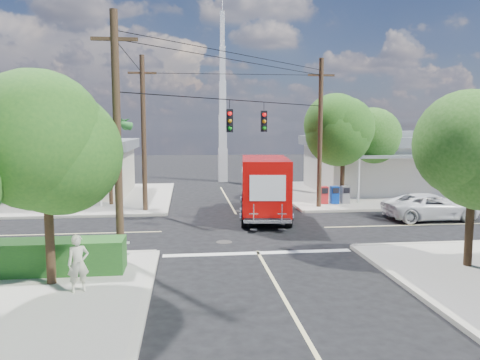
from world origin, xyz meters
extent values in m
plane|color=black|center=(0.00, 0.00, 0.00)|extent=(120.00, 120.00, 0.00)
cube|color=#A6A196|center=(11.00, 11.00, 0.07)|extent=(14.00, 14.00, 0.14)
cube|color=#AFAA9B|center=(4.00, 11.00, 0.07)|extent=(0.25, 14.00, 0.14)
cube|color=#AFAA9B|center=(11.00, 4.00, 0.07)|extent=(14.00, 0.25, 0.14)
cube|color=#A6A196|center=(-11.00, 11.00, 0.07)|extent=(14.00, 14.00, 0.14)
cube|color=#AFAA9B|center=(-4.00, 11.00, 0.07)|extent=(0.25, 14.00, 0.14)
cube|color=#AFAA9B|center=(-11.00, 4.00, 0.07)|extent=(14.00, 0.25, 0.14)
cube|color=#AFAA9B|center=(4.00, -11.00, 0.07)|extent=(0.25, 14.00, 0.14)
cube|color=#AFAA9B|center=(-4.00, -11.00, 0.07)|extent=(0.25, 14.00, 0.14)
cube|color=beige|center=(0.00, 10.00, 0.01)|extent=(0.12, 12.00, 0.01)
cube|color=beige|center=(0.00, -10.00, 0.01)|extent=(0.12, 12.00, 0.01)
cube|color=beige|center=(10.00, 0.00, 0.01)|extent=(12.00, 0.12, 0.01)
cube|color=beige|center=(-10.00, 0.00, 0.01)|extent=(12.00, 0.12, 0.01)
cube|color=silver|center=(0.00, -4.30, 0.01)|extent=(7.50, 0.40, 0.01)
cube|color=beige|center=(12.50, 12.00, 1.84)|extent=(11.00, 8.00, 3.40)
cube|color=slate|center=(12.50, 12.00, 3.89)|extent=(11.80, 8.80, 0.70)
cube|color=slate|center=(12.50, 12.00, 4.39)|extent=(6.05, 4.40, 0.50)
cube|color=slate|center=(12.50, 7.10, 3.04)|extent=(9.90, 1.80, 0.15)
cylinder|color=silver|center=(8.10, 6.30, 1.59)|extent=(0.12, 0.12, 2.90)
cube|color=beige|center=(-12.00, 12.50, 1.74)|extent=(10.00, 8.00, 3.20)
cube|color=slate|center=(-12.00, 12.50, 3.69)|extent=(10.80, 8.80, 0.70)
cube|color=slate|center=(-12.00, 12.50, 4.19)|extent=(5.50, 4.40, 0.50)
cube|color=slate|center=(-12.00, 7.60, 2.84)|extent=(9.00, 1.80, 0.15)
cylinder|color=silver|center=(-8.00, 6.80, 1.49)|extent=(0.12, 0.12, 2.70)
cube|color=silver|center=(0.50, 20.00, 1.50)|extent=(0.80, 0.80, 3.00)
cube|color=silver|center=(0.50, 20.00, 4.50)|extent=(0.70, 0.70, 3.00)
cube|color=silver|center=(0.50, 20.00, 7.50)|extent=(0.60, 0.60, 3.00)
cube|color=silver|center=(0.50, 20.00, 10.50)|extent=(0.50, 0.50, 3.00)
cube|color=silver|center=(0.50, 20.00, 13.50)|extent=(0.40, 0.40, 3.00)
cylinder|color=#422D1C|center=(-7.00, -7.50, 2.00)|extent=(0.28, 0.28, 3.71)
sphere|color=#1F5519|center=(-7.00, -7.50, 4.32)|extent=(3.71, 3.71, 3.71)
sphere|color=#1F5519|center=(-7.40, -7.30, 4.55)|extent=(3.02, 3.02, 3.02)
sphere|color=#1F5519|center=(-6.65, -7.80, 4.20)|extent=(3.25, 3.25, 3.25)
cylinder|color=#422D1C|center=(7.20, 6.80, 2.19)|extent=(0.28, 0.28, 4.10)
sphere|color=#1F5519|center=(7.20, 6.80, 4.75)|extent=(4.10, 4.10, 4.10)
sphere|color=#1F5519|center=(6.80, 7.00, 5.00)|extent=(3.33, 3.33, 3.33)
sphere|color=#1F5519|center=(7.55, 6.50, 4.62)|extent=(3.58, 3.58, 3.58)
cylinder|color=#422D1C|center=(9.80, 9.00, 1.93)|extent=(0.28, 0.28, 3.58)
sphere|color=#235817|center=(9.80, 9.00, 4.17)|extent=(3.58, 3.58, 3.58)
sphere|color=#235817|center=(9.40, 9.20, 4.40)|extent=(2.91, 2.91, 2.91)
sphere|color=#235817|center=(10.15, 8.70, 4.06)|extent=(3.14, 3.14, 3.14)
cylinder|color=#422D1C|center=(7.00, -7.20, 1.87)|extent=(0.28, 0.28, 3.46)
sphere|color=#235817|center=(7.00, -7.20, 4.03)|extent=(3.46, 3.46, 3.46)
sphere|color=#235817|center=(6.60, -7.00, 4.24)|extent=(2.81, 2.81, 2.81)
cylinder|color=#422D1C|center=(-7.50, 7.50, 2.64)|extent=(0.24, 0.24, 5.00)
cone|color=#256A29|center=(-6.60, 7.50, 5.24)|extent=(0.50, 2.06, 0.98)
cone|color=#256A29|center=(-6.94, 8.20, 5.24)|extent=(1.92, 1.68, 0.98)
cone|color=#256A29|center=(-7.70, 8.38, 5.24)|extent=(2.12, 0.95, 0.98)
cone|color=#256A29|center=(-8.31, 7.89, 5.24)|extent=(1.34, 2.07, 0.98)
cone|color=#256A29|center=(-8.31, 7.11, 5.24)|extent=(1.34, 2.07, 0.98)
cone|color=#256A29|center=(-7.70, 6.62, 5.24)|extent=(2.12, 0.95, 0.98)
cone|color=#256A29|center=(-6.94, 6.80, 5.24)|extent=(1.92, 1.68, 0.98)
cylinder|color=#422D1C|center=(-9.50, 9.00, 2.44)|extent=(0.24, 0.24, 4.60)
cone|color=#256A29|center=(-8.60, 9.00, 4.84)|extent=(0.50, 2.06, 0.98)
cone|color=#256A29|center=(-8.94, 9.70, 4.84)|extent=(1.92, 1.68, 0.98)
cone|color=#256A29|center=(-9.70, 9.88, 4.84)|extent=(2.12, 0.95, 0.98)
cone|color=#256A29|center=(-10.31, 9.39, 4.84)|extent=(1.34, 2.07, 0.98)
cone|color=#256A29|center=(-10.31, 8.61, 4.84)|extent=(1.34, 2.07, 0.98)
cone|color=#256A29|center=(-9.70, 8.12, 4.84)|extent=(2.12, 0.95, 0.98)
cone|color=#256A29|center=(-8.94, 8.30, 4.84)|extent=(1.92, 1.68, 0.98)
cylinder|color=#473321|center=(-5.20, -5.20, 4.50)|extent=(0.28, 0.28, 9.00)
cube|color=#473321|center=(-5.20, -5.20, 8.00)|extent=(1.60, 0.12, 0.12)
cylinder|color=#473321|center=(5.20, 5.20, 4.50)|extent=(0.28, 0.28, 9.00)
cube|color=#473321|center=(5.20, 5.20, 8.00)|extent=(1.60, 0.12, 0.12)
cylinder|color=#473321|center=(-5.20, 5.20, 4.50)|extent=(0.28, 0.28, 9.00)
cube|color=#473321|center=(-5.20, 5.20, 8.00)|extent=(1.60, 0.12, 0.12)
cylinder|color=black|center=(0.00, 0.00, 6.20)|extent=(10.43, 10.43, 0.04)
cube|color=black|center=(-0.80, -0.80, 5.25)|extent=(0.30, 0.24, 1.05)
sphere|color=red|center=(-0.80, -0.94, 5.58)|extent=(0.20, 0.20, 0.20)
cube|color=black|center=(1.10, 1.10, 5.25)|extent=(0.30, 0.24, 1.05)
sphere|color=red|center=(1.10, 0.96, 5.58)|extent=(0.20, 0.20, 0.20)
cube|color=silver|center=(-7.80, -5.60, 0.49)|extent=(5.94, 0.05, 0.08)
cube|color=silver|center=(-7.80, -5.60, 0.89)|extent=(5.94, 0.05, 0.08)
cube|color=silver|center=(-5.00, -5.60, 0.64)|extent=(0.09, 0.06, 1.00)
cube|color=#1E4D1D|center=(-8.00, -6.40, 0.69)|extent=(6.20, 1.20, 1.10)
cube|color=red|center=(5.80, 6.20, 0.69)|extent=(0.50, 0.50, 1.10)
cube|color=#0735A6|center=(6.50, 6.20, 0.69)|extent=(0.50, 0.50, 1.10)
cube|color=slate|center=(7.20, 6.20, 0.69)|extent=(0.50, 0.50, 1.10)
cube|color=black|center=(1.46, 3.05, 0.52)|extent=(3.07, 7.63, 0.24)
cube|color=red|center=(1.81, 5.94, 1.29)|extent=(2.46, 1.88, 2.09)
cube|color=black|center=(1.89, 6.60, 1.67)|extent=(2.01, 0.48, 0.90)
cube|color=silver|center=(1.92, 6.79, 0.62)|extent=(2.19, 0.38, 0.33)
cube|color=red|center=(1.36, 2.20, 1.95)|extent=(3.03, 5.77, 2.76)
cube|color=white|center=(2.56, 2.06, 2.09)|extent=(0.43, 3.40, 1.24)
cube|color=white|center=(0.16, 2.35, 2.09)|extent=(0.43, 3.40, 1.24)
cube|color=white|center=(1.03, -0.56, 2.09)|extent=(1.70, 0.22, 1.24)
cube|color=silver|center=(1.01, -0.68, 0.52)|extent=(2.30, 0.51, 0.17)
cube|color=silver|center=(0.33, -0.72, 0.90)|extent=(0.43, 0.11, 0.95)
cube|color=silver|center=(1.66, -0.88, 0.90)|extent=(0.43, 0.11, 0.95)
cylinder|color=black|center=(0.71, 5.93, 0.52)|extent=(0.43, 1.08, 1.05)
cylinder|color=black|center=(2.88, 5.66, 0.52)|extent=(0.43, 1.08, 1.05)
cylinder|color=black|center=(0.04, 0.45, 0.52)|extent=(0.43, 1.08, 1.05)
cylinder|color=black|center=(2.22, 0.18, 0.52)|extent=(0.43, 1.08, 1.05)
imported|color=silver|center=(10.28, 1.28, 0.70)|extent=(5.14, 2.51, 1.41)
imported|color=beige|center=(-5.98, -8.35, 0.99)|extent=(0.73, 0.60, 1.70)
camera|label=1|loc=(-2.78, -22.17, 5.00)|focal=35.00mm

